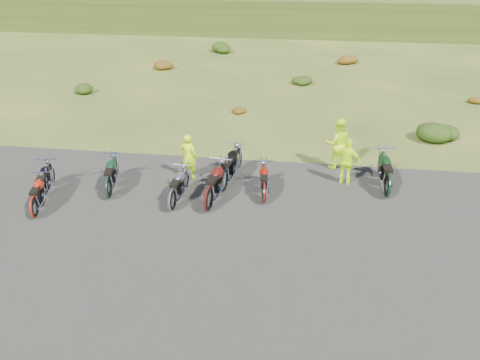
# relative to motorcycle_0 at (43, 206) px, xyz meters

# --- Properties ---
(ground) EXTENTS (300.00, 300.00, 0.00)m
(ground) POSITION_rel_motorcycle_0_xyz_m (5.24, 0.18, 0.00)
(ground) COLOR #334617
(ground) RESTS_ON ground
(gravel_pad) EXTENTS (20.00, 12.00, 0.04)m
(gravel_pad) POSITION_rel_motorcycle_0_xyz_m (5.24, -1.82, 0.00)
(gravel_pad) COLOR black
(gravel_pad) RESTS_ON ground
(hill_slope) EXTENTS (300.00, 45.97, 9.37)m
(hill_slope) POSITION_rel_motorcycle_0_xyz_m (5.24, 50.18, 0.00)
(hill_slope) COLOR #304115
(hill_slope) RESTS_ON ground
(shrub_1) EXTENTS (1.03, 1.03, 0.61)m
(shrub_1) POSITION_rel_motorcycle_0_xyz_m (-3.86, 11.48, 0.31)
(shrub_1) COLOR black
(shrub_1) RESTS_ON ground
(shrub_2) EXTENTS (1.30, 1.30, 0.77)m
(shrub_2) POSITION_rel_motorcycle_0_xyz_m (-0.96, 16.78, 0.38)
(shrub_2) COLOR #682D0D
(shrub_2) RESTS_ON ground
(shrub_3) EXTENTS (1.56, 1.56, 0.92)m
(shrub_3) POSITION_rel_motorcycle_0_xyz_m (1.94, 22.08, 0.46)
(shrub_3) COLOR black
(shrub_3) RESTS_ON ground
(shrub_4) EXTENTS (0.77, 0.77, 0.45)m
(shrub_4) POSITION_rel_motorcycle_0_xyz_m (4.84, 9.38, 0.23)
(shrub_4) COLOR #682D0D
(shrub_4) RESTS_ON ground
(shrub_5) EXTENTS (1.03, 1.03, 0.61)m
(shrub_5) POSITION_rel_motorcycle_0_xyz_m (7.74, 14.68, 0.31)
(shrub_5) COLOR black
(shrub_5) RESTS_ON ground
(shrub_6) EXTENTS (1.30, 1.30, 0.77)m
(shrub_6) POSITION_rel_motorcycle_0_xyz_m (10.64, 19.98, 0.38)
(shrub_6) COLOR #682D0D
(shrub_6) RESTS_ON ground
(shrub_7) EXTENTS (1.56, 1.56, 0.92)m
(shrub_7) POSITION_rel_motorcycle_0_xyz_m (13.54, 7.28, 0.46)
(shrub_7) COLOR black
(shrub_7) RESTS_ON ground
(shrub_8) EXTENTS (0.77, 0.77, 0.45)m
(shrub_8) POSITION_rel_motorcycle_0_xyz_m (16.44, 12.58, 0.23)
(shrub_8) COLOR #682D0D
(shrub_8) RESTS_ON ground
(motorcycle_0) EXTENTS (1.20, 2.17, 1.08)m
(motorcycle_0) POSITION_rel_motorcycle_0_xyz_m (0.00, 0.00, 0.00)
(motorcycle_0) COLOR black
(motorcycle_0) RESTS_ON ground
(motorcycle_1) EXTENTS (1.06, 1.99, 0.99)m
(motorcycle_1) POSITION_rel_motorcycle_0_xyz_m (0.14, -0.66, 0.00)
(motorcycle_1) COLOR #A0210B
(motorcycle_1) RESTS_ON ground
(motorcycle_2) EXTENTS (1.09, 2.16, 1.08)m
(motorcycle_2) POSITION_rel_motorcycle_0_xyz_m (1.89, 0.75, 0.00)
(motorcycle_2) COLOR black
(motorcycle_2) RESTS_ON ground
(motorcycle_3) EXTENTS (0.78, 2.02, 1.04)m
(motorcycle_3) POSITION_rel_motorcycle_0_xyz_m (4.11, 0.29, 0.00)
(motorcycle_3) COLOR #A4A3A8
(motorcycle_3) RESTS_ON ground
(motorcycle_4) EXTENTS (1.05, 2.37, 1.20)m
(motorcycle_4) POSITION_rel_motorcycle_0_xyz_m (5.21, 0.41, 0.00)
(motorcycle_4) COLOR #4D0F0C
(motorcycle_4) RESTS_ON ground
(motorcycle_5) EXTENTS (1.13, 2.41, 1.22)m
(motorcycle_5) POSITION_rel_motorcycle_0_xyz_m (5.46, 1.70, 0.00)
(motorcycle_5) COLOR black
(motorcycle_5) RESTS_ON ground
(motorcycle_6) EXTENTS (0.82, 1.95, 0.99)m
(motorcycle_6) POSITION_rel_motorcycle_0_xyz_m (6.84, 1.10, 0.00)
(motorcycle_6) COLOR maroon
(motorcycle_6) RESTS_ON ground
(motorcycle_7) EXTENTS (0.79, 2.28, 1.19)m
(motorcycle_7) POSITION_rel_motorcycle_0_xyz_m (10.72, 2.02, 0.00)
(motorcycle_7) COLOR black
(motorcycle_7) RESTS_ON ground
(person_middle) EXTENTS (0.66, 0.52, 1.61)m
(person_middle) POSITION_rel_motorcycle_0_xyz_m (4.12, 2.48, 0.80)
(person_middle) COLOR #C8F30C
(person_middle) RESTS_ON ground
(person_right_a) EXTENTS (1.03, 0.87, 1.88)m
(person_right_a) POSITION_rel_motorcycle_0_xyz_m (9.19, 3.98, 0.94)
(person_right_a) COLOR #C8F30C
(person_right_a) RESTS_ON ground
(person_right_b) EXTENTS (1.02, 0.66, 1.62)m
(person_right_b) POSITION_rel_motorcycle_0_xyz_m (9.46, 2.78, 0.81)
(person_right_b) COLOR #C8F30C
(person_right_b) RESTS_ON ground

